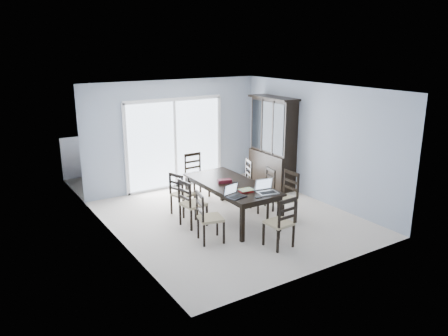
% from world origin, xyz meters
% --- Properties ---
extents(floor, '(5.00, 5.00, 0.00)m').
position_xyz_m(floor, '(0.00, 0.00, 0.00)').
color(floor, beige).
rests_on(floor, ground).
extents(ceiling, '(5.00, 5.00, 0.00)m').
position_xyz_m(ceiling, '(0.00, 0.00, 2.60)').
color(ceiling, white).
rests_on(ceiling, back_wall).
extents(back_wall, '(4.50, 0.02, 2.60)m').
position_xyz_m(back_wall, '(0.00, 2.50, 1.30)').
color(back_wall, '#96A1B3').
rests_on(back_wall, floor).
extents(wall_left, '(0.02, 5.00, 2.60)m').
position_xyz_m(wall_left, '(-2.25, 0.00, 1.30)').
color(wall_left, '#96A1B3').
rests_on(wall_left, floor).
extents(wall_right, '(0.02, 5.00, 2.60)m').
position_xyz_m(wall_right, '(2.25, 0.00, 1.30)').
color(wall_right, '#96A1B3').
rests_on(wall_right, floor).
extents(balcony, '(4.50, 2.00, 0.10)m').
position_xyz_m(balcony, '(0.00, 3.50, -0.05)').
color(balcony, gray).
rests_on(balcony, ground).
extents(railing, '(4.50, 0.06, 1.10)m').
position_xyz_m(railing, '(0.00, 4.50, 0.55)').
color(railing, '#99999E').
rests_on(railing, balcony).
extents(dining_table, '(1.00, 2.20, 0.75)m').
position_xyz_m(dining_table, '(0.00, 0.00, 0.67)').
color(dining_table, black).
rests_on(dining_table, floor).
extents(china_hutch, '(0.50, 1.38, 2.20)m').
position_xyz_m(china_hutch, '(2.02, 1.25, 1.07)').
color(china_hutch, black).
rests_on(china_hutch, floor).
extents(sliding_door, '(2.52, 0.05, 2.18)m').
position_xyz_m(sliding_door, '(0.00, 2.48, 1.09)').
color(sliding_door, silver).
rests_on(sliding_door, floor).
extents(chair_left_near, '(0.49, 0.48, 1.07)m').
position_xyz_m(chair_left_near, '(-0.96, -0.66, 0.56)').
color(chair_left_near, black).
rests_on(chair_left_near, floor).
extents(chair_left_mid, '(0.47, 0.46, 1.08)m').
position_xyz_m(chair_left_mid, '(-0.89, 0.09, 0.57)').
color(chair_left_mid, black).
rests_on(chair_left_mid, floor).
extents(chair_left_far, '(0.50, 0.49, 1.04)m').
position_xyz_m(chair_left_far, '(-0.77, 0.73, 0.55)').
color(chair_left_far, black).
rests_on(chair_left_far, floor).
extents(chair_right_near, '(0.46, 0.45, 1.16)m').
position_xyz_m(chair_right_near, '(0.87, -0.66, 0.61)').
color(chair_right_near, black).
rests_on(chair_right_near, floor).
extents(chair_right_mid, '(0.46, 0.45, 1.03)m').
position_xyz_m(chair_right_mid, '(0.90, 0.04, 0.55)').
color(chair_right_mid, black).
rests_on(chair_right_mid, floor).
extents(chair_right_far, '(0.52, 0.51, 1.07)m').
position_xyz_m(chair_right_far, '(0.86, 0.78, 0.57)').
color(chair_right_far, black).
rests_on(chair_right_far, floor).
extents(chair_end_near, '(0.43, 0.44, 1.07)m').
position_xyz_m(chair_end_near, '(0.01, -1.58, 0.56)').
color(chair_end_near, black).
rests_on(chair_end_near, floor).
extents(chair_end_far, '(0.44, 0.45, 1.14)m').
position_xyz_m(chair_end_far, '(0.09, 1.64, 0.60)').
color(chair_end_far, black).
rests_on(chair_end_far, floor).
extents(laptop_dark, '(0.38, 0.30, 0.23)m').
position_xyz_m(laptop_dark, '(-0.38, -0.75, 0.81)').
color(laptop_dark, black).
rests_on(laptop_dark, dining_table).
extents(laptop_silver, '(0.40, 0.30, 0.25)m').
position_xyz_m(laptop_silver, '(0.23, -0.87, 0.81)').
color(laptop_silver, '#B0B0B2').
rests_on(laptop_silver, dining_table).
extents(book_stack, '(0.28, 0.23, 0.04)m').
position_xyz_m(book_stack, '(-0.05, -0.58, 0.77)').
color(book_stack, maroon).
rests_on(book_stack, dining_table).
extents(cell_phone, '(0.12, 0.07, 0.01)m').
position_xyz_m(cell_phone, '(-0.07, -0.98, 0.76)').
color(cell_phone, black).
rests_on(cell_phone, dining_table).
extents(game_box, '(0.30, 0.22, 0.07)m').
position_xyz_m(game_box, '(-0.09, 0.09, 0.78)').
color(game_box, '#50101D').
rests_on(game_box, dining_table).
extents(hot_tub, '(1.91, 1.72, 0.94)m').
position_xyz_m(hot_tub, '(-0.38, 3.59, 0.47)').
color(hot_tub, maroon).
rests_on(hot_tub, balcony).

